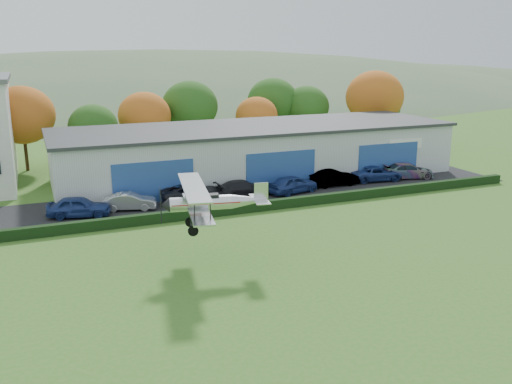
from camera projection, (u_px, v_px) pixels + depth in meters
name	position (u px, v px, depth m)	size (l,w,h in m)	color
ground	(366.00, 289.00, 30.38)	(300.00, 300.00, 0.00)	#376B22
apron	(265.00, 194.00, 50.25)	(48.00, 9.00, 0.05)	black
hedge	(288.00, 203.00, 45.87)	(46.00, 0.60, 0.80)	black
hangar	(256.00, 151.00, 56.56)	(40.60, 12.60, 5.30)	#B2B7BC
tree_belt	(184.00, 111.00, 65.58)	(75.70, 13.22, 10.12)	#3D2614
distant_hills	(77.00, 142.00, 157.22)	(430.00, 196.00, 56.00)	#4C6642
car_0	(79.00, 207.00, 43.04)	(1.95, 4.83, 1.65)	navy
car_1	(130.00, 201.00, 44.96)	(1.49, 4.28, 1.41)	silver
car_2	(194.00, 193.00, 47.21)	(2.59, 5.63, 1.56)	black
car_3	(243.00, 188.00, 49.05)	(2.07, 5.10, 1.48)	black
car_4	(293.00, 184.00, 50.18)	(1.96, 4.86, 1.66)	navy
car_5	(335.00, 178.00, 52.82)	(1.65, 4.74, 1.56)	gray
car_6	(376.00, 173.00, 54.88)	(2.43, 5.28, 1.47)	navy
car_7	(408.00, 171.00, 55.91)	(2.16, 5.32, 1.54)	gray
biplane	(210.00, 201.00, 32.91)	(6.58, 7.52, 2.80)	silver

